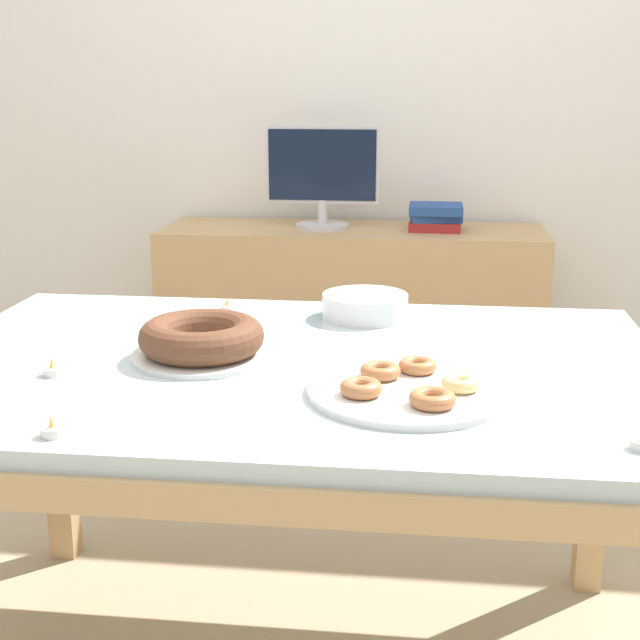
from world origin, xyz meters
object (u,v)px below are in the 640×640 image
(plate_stack, at_px, (365,306))
(tealight_near_front, at_px, (52,371))
(cake_chocolate_round, at_px, (202,340))
(tealight_near_cakes, at_px, (227,308))
(computer_monitor, at_px, (322,177))
(book_stack, at_px, (436,217))
(tealight_left_edge, at_px, (52,431))
(pastry_platter, at_px, (409,388))

(plate_stack, relative_size, tealight_near_front, 5.25)
(cake_chocolate_round, xyz_separation_m, tealight_near_cakes, (-0.03, 0.39, -0.03))
(plate_stack, xyz_separation_m, tealight_near_front, (-0.58, -0.52, -0.02))
(tealight_near_front, bearing_deg, cake_chocolate_round, 28.75)
(computer_monitor, xyz_separation_m, tealight_near_front, (-0.34, -1.72, -0.21))
(cake_chocolate_round, xyz_separation_m, tealight_near_front, (-0.27, -0.15, -0.03))
(book_stack, relative_size, cake_chocolate_round, 0.67)
(plate_stack, bearing_deg, tealight_near_cakes, 176.79)
(tealight_left_edge, distance_m, tealight_near_front, 0.32)
(book_stack, distance_m, cake_chocolate_round, 1.65)
(computer_monitor, xyz_separation_m, pastry_platter, (0.36, -1.75, -0.20))
(book_stack, xyz_separation_m, pastry_platter, (-0.06, -1.75, -0.06))
(tealight_near_cakes, bearing_deg, cake_chocolate_round, -85.11)
(cake_chocolate_round, relative_size, plate_stack, 1.40)
(computer_monitor, bearing_deg, plate_stack, -78.49)
(computer_monitor, height_order, tealight_left_edge, computer_monitor)
(tealight_left_edge, xyz_separation_m, tealight_near_cakes, (0.11, 0.84, 0.00))
(computer_monitor, distance_m, plate_stack, 1.24)
(computer_monitor, relative_size, tealight_near_front, 10.60)
(plate_stack, xyz_separation_m, tealight_left_edge, (-0.45, -0.82, -0.02))
(computer_monitor, bearing_deg, tealight_left_edge, -95.94)
(computer_monitor, height_order, tealight_near_cakes, computer_monitor)
(plate_stack, bearing_deg, pastry_platter, -77.74)
(book_stack, distance_m, tealight_near_cakes, 1.30)
(cake_chocolate_round, bearing_deg, plate_stack, 49.66)
(pastry_platter, relative_size, tealight_near_cakes, 9.47)
(cake_chocolate_round, bearing_deg, tealight_near_front, -151.25)
(book_stack, bearing_deg, tealight_near_cakes, -114.02)
(cake_chocolate_round, bearing_deg, computer_monitor, 87.42)
(cake_chocolate_round, height_order, tealight_left_edge, cake_chocolate_round)
(pastry_platter, relative_size, tealight_near_front, 9.47)
(cake_chocolate_round, relative_size, tealight_left_edge, 7.37)
(cake_chocolate_round, distance_m, tealight_near_cakes, 0.39)
(cake_chocolate_round, distance_m, tealight_near_front, 0.30)
(computer_monitor, relative_size, tealight_near_cakes, 10.60)
(book_stack, xyz_separation_m, cake_chocolate_round, (-0.49, -1.58, -0.04))
(cake_chocolate_round, xyz_separation_m, plate_stack, (0.32, 0.37, -0.01))
(computer_monitor, bearing_deg, tealight_near_front, -101.08)
(computer_monitor, relative_size, pastry_platter, 1.12)
(pastry_platter, bearing_deg, computer_monitor, 101.74)
(tealight_left_edge, bearing_deg, cake_chocolate_round, 72.63)
(cake_chocolate_round, bearing_deg, pastry_platter, -22.02)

